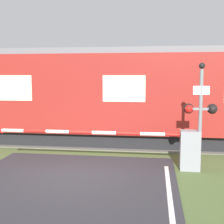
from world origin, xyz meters
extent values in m
plane|color=#4C6033|center=(0.00, 0.00, 0.00)|extent=(80.00, 80.00, 0.00)
cube|color=#666056|center=(0.00, 4.43, 0.01)|extent=(36.00, 3.20, 0.03)
cube|color=#595451|center=(0.00, 3.71, 0.08)|extent=(36.00, 0.08, 0.10)
cube|color=#595451|center=(0.00, 5.15, 0.08)|extent=(36.00, 0.08, 0.10)
cube|color=black|center=(1.12, 4.43, 0.30)|extent=(14.96, 2.51, 0.60)
cube|color=maroon|center=(1.12, 4.43, 2.17)|extent=(16.27, 2.95, 3.15)
cube|color=slate|center=(1.12, 4.43, 3.87)|extent=(15.94, 2.71, 0.24)
cube|color=beige|center=(1.12, 2.94, 2.41)|extent=(1.63, 0.02, 1.01)
cube|color=beige|center=(-3.35, 2.94, 2.41)|extent=(1.63, 0.02, 1.01)
cube|color=gray|center=(3.39, 0.81, 0.61)|extent=(0.60, 0.44, 1.23)
cylinder|color=gray|center=(3.39, 0.81, 1.09)|extent=(0.16, 0.16, 0.18)
cylinder|color=red|center=(3.01, 0.81, 1.09)|extent=(0.77, 0.11, 0.11)
cylinder|color=white|center=(2.24, 0.81, 1.09)|extent=(0.77, 0.11, 0.11)
cylinder|color=red|center=(1.48, 0.81, 1.09)|extent=(0.77, 0.11, 0.11)
cylinder|color=white|center=(0.71, 0.81, 1.09)|extent=(0.77, 0.11, 0.11)
cylinder|color=red|center=(-0.06, 0.81, 1.09)|extent=(0.77, 0.11, 0.11)
cylinder|color=white|center=(-0.82, 0.81, 1.09)|extent=(0.77, 0.11, 0.11)
cylinder|color=red|center=(-1.59, 0.81, 1.09)|extent=(0.77, 0.11, 0.11)
cylinder|color=white|center=(-2.35, 0.81, 1.09)|extent=(0.77, 0.11, 0.11)
cylinder|color=red|center=(-2.74, 0.81, 1.09)|extent=(0.20, 0.02, 0.20)
cylinder|color=gray|center=(3.65, 0.68, 1.54)|extent=(0.11, 0.11, 3.09)
cube|color=gray|center=(3.65, 0.68, 1.91)|extent=(0.81, 0.07, 0.07)
sphere|color=red|center=(3.30, 0.63, 1.91)|extent=(0.24, 0.24, 0.24)
sphere|color=black|center=(3.99, 0.63, 1.91)|extent=(0.24, 0.24, 0.24)
cylinder|color=black|center=(3.30, 0.74, 1.91)|extent=(0.30, 0.06, 0.30)
cylinder|color=black|center=(3.99, 0.74, 1.91)|extent=(0.30, 0.06, 0.30)
cube|color=white|center=(3.65, 0.64, 2.47)|extent=(0.47, 0.02, 0.26)
sphere|color=black|center=(3.65, 0.68, 3.19)|extent=(0.18, 0.18, 0.18)
camera|label=1|loc=(2.32, -8.82, 2.89)|focal=50.00mm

